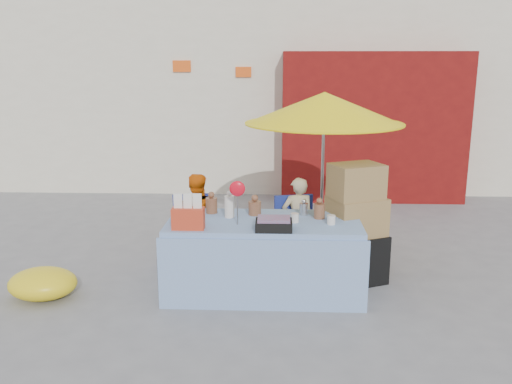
{
  "coord_description": "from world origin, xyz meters",
  "views": [
    {
      "loc": [
        0.48,
        -5.36,
        2.46
      ],
      "look_at": [
        0.26,
        0.6,
        1.0
      ],
      "focal_mm": 38.0,
      "sensor_mm": 36.0,
      "label": 1
    }
  ],
  "objects_px": {
    "umbrella": "(324,109)",
    "box_stack": "(356,228)",
    "vendor_orange": "(196,218)",
    "chair_left": "(195,245)",
    "chair_right": "(297,247)",
    "vendor_beige": "(297,221)",
    "market_table": "(263,255)"
  },
  "relations": [
    {
      "from": "umbrella",
      "to": "box_stack",
      "type": "distance_m",
      "value": 1.48
    },
    {
      "from": "vendor_orange",
      "to": "chair_left",
      "type": "bearing_deg",
      "value": 75.52
    },
    {
      "from": "chair_right",
      "to": "vendor_beige",
      "type": "height_order",
      "value": "vendor_beige"
    },
    {
      "from": "chair_right",
      "to": "box_stack",
      "type": "distance_m",
      "value": 0.84
    },
    {
      "from": "chair_left",
      "to": "box_stack",
      "type": "distance_m",
      "value": 1.96
    },
    {
      "from": "chair_left",
      "to": "box_stack",
      "type": "xyz_separation_m",
      "value": [
        1.88,
        -0.41,
        0.37
      ]
    },
    {
      "from": "market_table",
      "to": "vendor_beige",
      "type": "distance_m",
      "value": 0.97
    },
    {
      "from": "chair_right",
      "to": "market_table",
      "type": "bearing_deg",
      "value": -131.12
    },
    {
      "from": "chair_right",
      "to": "chair_left",
      "type": "bearing_deg",
      "value": 167.02
    },
    {
      "from": "box_stack",
      "to": "market_table",
      "type": "bearing_deg",
      "value": -162.25
    },
    {
      "from": "chair_left",
      "to": "box_stack",
      "type": "height_order",
      "value": "box_stack"
    },
    {
      "from": "umbrella",
      "to": "chair_right",
      "type": "bearing_deg",
      "value": -136.84
    },
    {
      "from": "chair_right",
      "to": "vendor_orange",
      "type": "relative_size",
      "value": 0.76
    },
    {
      "from": "vendor_beige",
      "to": "umbrella",
      "type": "distance_m",
      "value": 1.39
    },
    {
      "from": "vendor_orange",
      "to": "chair_right",
      "type": "bearing_deg",
      "value": 160.86
    },
    {
      "from": "chair_left",
      "to": "vendor_beige",
      "type": "distance_m",
      "value": 1.29
    },
    {
      "from": "umbrella",
      "to": "box_stack",
      "type": "height_order",
      "value": "umbrella"
    },
    {
      "from": "chair_left",
      "to": "umbrella",
      "type": "relative_size",
      "value": 0.41
    },
    {
      "from": "market_table",
      "to": "vendor_beige",
      "type": "bearing_deg",
      "value": 65.87
    },
    {
      "from": "umbrella",
      "to": "market_table",
      "type": "bearing_deg",
      "value": -124.3
    },
    {
      "from": "chair_left",
      "to": "umbrella",
      "type": "xyz_separation_m",
      "value": [
        1.55,
        0.28,
        1.64
      ]
    },
    {
      "from": "box_stack",
      "to": "vendor_orange",
      "type": "bearing_deg",
      "value": 163.7
    },
    {
      "from": "chair_left",
      "to": "chair_right",
      "type": "relative_size",
      "value": 1.0
    },
    {
      "from": "chair_right",
      "to": "box_stack",
      "type": "xyz_separation_m",
      "value": [
        0.63,
        -0.41,
        0.37
      ]
    },
    {
      "from": "chair_left",
      "to": "market_table",
      "type": "bearing_deg",
      "value": -54.05
    },
    {
      "from": "vendor_beige",
      "to": "chair_left",
      "type": "bearing_deg",
      "value": -6.85
    },
    {
      "from": "market_table",
      "to": "box_stack",
      "type": "bearing_deg",
      "value": 18.17
    },
    {
      "from": "market_table",
      "to": "umbrella",
      "type": "bearing_deg",
      "value": 56.12
    },
    {
      "from": "chair_left",
      "to": "umbrella",
      "type": "distance_m",
      "value": 2.27
    },
    {
      "from": "vendor_beige",
      "to": "box_stack",
      "type": "distance_m",
      "value": 0.84
    },
    {
      "from": "chair_left",
      "to": "chair_right",
      "type": "xyz_separation_m",
      "value": [
        1.25,
        0.0,
        0.0
      ]
    },
    {
      "from": "market_table",
      "to": "vendor_orange",
      "type": "distance_m",
      "value": 1.23
    }
  ]
}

